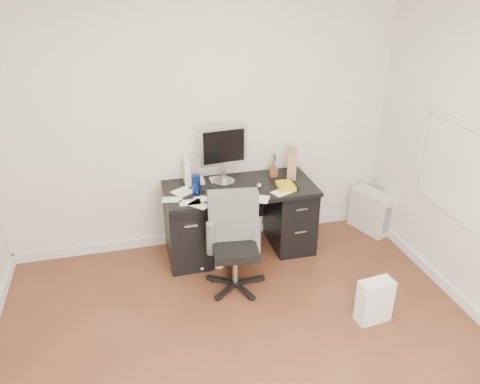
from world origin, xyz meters
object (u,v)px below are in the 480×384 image
at_px(keyboard, 224,191).
at_px(pc_tower, 371,211).
at_px(desk, 240,217).
at_px(lcd_monitor, 223,155).
at_px(wicker_basket, 197,235).
at_px(office_chair, 235,244).

bearing_deg(keyboard, pc_tower, 7.30).
distance_m(desk, pc_tower, 1.55).
distance_m(lcd_monitor, wicker_basket, 0.91).
xyz_separation_m(desk, pc_tower, (1.54, 0.06, -0.16)).
height_order(lcd_monitor, pc_tower, lcd_monitor).
relative_size(keyboard, office_chair, 0.44).
bearing_deg(wicker_basket, pc_tower, -1.43).
bearing_deg(wicker_basket, lcd_monitor, 4.29).
bearing_deg(wicker_basket, keyboard, -35.94).
bearing_deg(office_chair, lcd_monitor, 91.95).
bearing_deg(lcd_monitor, pc_tower, -7.78).
bearing_deg(pc_tower, office_chair, -179.15).
height_order(desk, pc_tower, desk).
height_order(keyboard, office_chair, office_chair).
bearing_deg(pc_tower, wicker_basket, 158.87).
bearing_deg(lcd_monitor, desk, -49.91).
bearing_deg(desk, lcd_monitor, 135.43).
distance_m(pc_tower, wicker_basket, 1.98).
bearing_deg(desk, wicker_basket, 165.70).
bearing_deg(office_chair, keyboard, 94.59).
height_order(keyboard, wicker_basket, keyboard).
xyz_separation_m(lcd_monitor, pc_tower, (1.68, -0.07, -0.81)).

